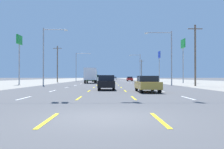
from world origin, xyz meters
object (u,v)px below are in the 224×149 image
object	(u,v)px
hatchback_center_turn_near	(106,82)
suv_inner_left_farthest	(101,78)
sedan_far_right_mid	(144,80)
sedan_far_right_farther	(130,79)
pole_sign_right_row_1	(183,49)
sedan_inner_left_distant_c	(102,78)
streetlight_right_row_1	(139,66)
pole_sign_left_row_1	(19,47)
sedan_inner_right_distant_a	(115,78)
streetlight_left_row_1	(78,64)
sedan_center_turn_distant_b	(108,78)
suv_inner_left_far	(96,78)
box_truck_inner_left_midfar	(91,75)
sedan_inner_right_nearest	(147,84)
streetlight_right_row_0	(168,53)
streetlight_left_row_0	(46,52)
pole_sign_right_row_2	(159,58)

from	to	relation	value
hatchback_center_turn_near	suv_inner_left_farthest	size ratio (longest dim) A/B	0.80
sedan_far_right_mid	sedan_far_right_farther	xyz separation A→B (m)	(0.10, 31.13, 0.00)
sedan_far_right_farther	pole_sign_right_row_1	size ratio (longest dim) A/B	0.46
sedan_inner_left_distant_c	streetlight_right_row_1	xyz separation A→B (m)	(13.51, -57.56, 4.21)
suv_inner_left_farthest	pole_sign_left_row_1	size ratio (longest dim) A/B	0.56
sedan_far_right_mid	streetlight_right_row_1	world-z (taller)	streetlight_right_row_1
hatchback_center_turn_near	sedan_inner_right_distant_a	size ratio (longest dim) A/B	0.87
sedan_far_right_farther	streetlight_left_row_1	xyz separation A→B (m)	(-16.65, -2.45, 4.58)
sedan_far_right_farther	sedan_center_turn_distant_b	bearing A→B (deg)	97.65
suv_inner_left_far	pole_sign_right_row_1	xyz separation A→B (m)	(20.25, -16.24, 6.54)
pole_sign_right_row_1	streetlight_right_row_1	bearing A→B (deg)	107.25
box_truck_inner_left_midfar	pole_sign_left_row_1	world-z (taller)	pole_sign_left_row_1
sedan_inner_right_nearest	streetlight_right_row_0	distance (m)	17.45
suv_inner_left_farthest	sedan_inner_right_distant_a	size ratio (longest dim) A/B	1.09
box_truck_inner_left_midfar	suv_inner_left_far	world-z (taller)	box_truck_inner_left_midfar
box_truck_inner_left_midfar	sedan_inner_left_distant_c	world-z (taller)	box_truck_inner_left_midfar
sedan_far_right_mid	sedan_inner_right_distant_a	distance (m)	84.19
sedan_inner_left_distant_c	streetlight_right_row_1	world-z (taller)	streetlight_right_row_1
pole_sign_left_row_1	pole_sign_right_row_1	bearing A→B (deg)	16.24
suv_inner_left_farthest	streetlight_left_row_1	world-z (taller)	streetlight_left_row_1
sedan_far_right_farther	suv_inner_left_farthest	distance (m)	29.57
box_truck_inner_left_midfar	streetlight_right_row_1	distance (m)	26.67
streetlight_left_row_0	streetlight_right_row_1	xyz separation A→B (m)	(19.54, 36.40, -0.31)
streetlight_right_row_0	pole_sign_right_row_1	bearing A→B (deg)	63.96
sedan_inner_right_nearest	sedan_center_turn_distant_b	xyz separation A→B (m)	(-3.83, 108.66, 0.00)
box_truck_inner_left_midfar	streetlight_right_row_0	size ratio (longest dim) A/B	0.83
sedan_center_turn_distant_b	pole_sign_right_row_1	size ratio (longest dim) A/B	0.46
sedan_far_right_farther	box_truck_inner_left_midfar	bearing A→B (deg)	-113.14
pole_sign_right_row_2	pole_sign_left_row_1	bearing A→B (deg)	-137.74
streetlight_left_row_0	streetlight_right_row_0	xyz separation A→B (m)	(19.41, -0.00, -0.18)
sedan_inner_left_distant_c	streetlight_right_row_0	size ratio (longest dim) A/B	0.52
suv_inner_left_farthest	sedan_far_right_mid	bearing A→B (deg)	-80.02
box_truck_inner_left_midfar	streetlight_right_row_1	bearing A→B (deg)	59.27
suv_inner_left_far	sedan_far_right_farther	size ratio (longest dim) A/B	1.09
hatchback_center_turn_near	pole_sign_right_row_1	world-z (taller)	pole_sign_right_row_1
hatchback_center_turn_near	sedan_far_right_mid	distance (m)	21.36
sedan_far_right_mid	box_truck_inner_left_midfar	bearing A→B (deg)	151.04
sedan_far_right_farther	streetlight_left_row_0	bearing A→B (deg)	-113.37
sedan_inner_left_distant_c	pole_sign_left_row_1	xyz separation A→B (m)	(-12.10, -89.10, 6.02)
sedan_inner_right_nearest	sedan_inner_left_distant_c	xyz separation A→B (m)	(-7.33, 109.74, 0.00)
suv_inner_left_farthest	pole_sign_right_row_1	bearing A→B (deg)	-68.98
sedan_inner_right_nearest	box_truck_inner_left_midfar	distance (m)	30.34
streetlight_left_row_1	streetlight_right_row_1	bearing A→B (deg)	-0.00
box_truck_inner_left_midfar	pole_sign_right_row_1	world-z (taller)	pole_sign_right_row_1
streetlight_right_row_0	box_truck_inner_left_midfar	bearing A→B (deg)	134.50
suv_inner_left_far	streetlight_left_row_1	bearing A→B (deg)	135.82
sedan_inner_right_nearest	streetlight_right_row_0	world-z (taller)	streetlight_right_row_0
sedan_far_right_farther	sedan_center_turn_distant_b	distance (m)	54.51
hatchback_center_turn_near	streetlight_left_row_0	size ratio (longest dim) A/B	0.43
sedan_far_right_mid	suv_inner_left_farthest	size ratio (longest dim) A/B	0.92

